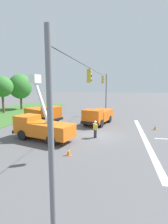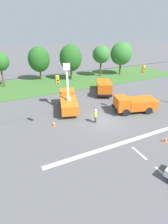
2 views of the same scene
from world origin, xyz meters
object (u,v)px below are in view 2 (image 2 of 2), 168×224
(tree_east, at_px, (71,58))
(tree_east_end, at_px, (121,54))
(tree_centre, at_px, (39,59))
(utility_truck_support_near, at_px, (104,87))
(utility_truck_support_far, at_px, (134,104))
(road_worker, at_px, (96,115))
(utility_truck_bucket_lift, at_px, (68,100))
(traffic_cone_mid_right, at_px, (54,123))
(traffic_cone_foreground_left, at_px, (158,100))
(tree_far_east, at_px, (101,55))
(traffic_cone_mid_left, at_px, (165,139))

(tree_east, relative_size, tree_east_end, 0.99)
(tree_centre, height_order, utility_truck_support_near, tree_centre)
(tree_centre, xyz_separation_m, utility_truck_support_far, (8.00, -21.37, -3.23))
(utility_truck_support_far, xyz_separation_m, road_worker, (-6.30, -0.47, -0.19))
(utility_truck_support_far, bearing_deg, utility_truck_bucket_lift, 149.69)
(traffic_cone_mid_right, bearing_deg, utility_truck_support_near, 31.99)
(utility_truck_bucket_lift, distance_m, traffic_cone_foreground_left, 14.01)
(tree_far_east, height_order, traffic_cone_mid_right, tree_far_east)
(utility_truck_support_far, bearing_deg, tree_east, 95.62)
(tree_far_east, relative_size, traffic_cone_mid_right, 10.64)
(tree_east, xyz_separation_m, tree_far_east, (7.30, -0.25, 0.30))
(tree_east_end, bearing_deg, road_worker, -132.76)
(tree_centre, distance_m, utility_truck_support_near, 15.92)
(tree_centre, distance_m, road_worker, 22.17)
(traffic_cone_mid_left, bearing_deg, road_worker, 124.32)
(tree_east, height_order, tree_far_east, tree_east)
(tree_east_end, bearing_deg, traffic_cone_mid_right, -142.35)
(utility_truck_bucket_lift, distance_m, road_worker, 5.36)
(utility_truck_support_near, distance_m, traffic_cone_mid_left, 15.32)
(tree_east, distance_m, utility_truck_support_far, 19.09)
(road_worker, height_order, traffic_cone_mid_right, road_worker)
(tree_east, xyz_separation_m, utility_truck_support_near, (1.93, -10.65, -3.42))
(utility_truck_bucket_lift, bearing_deg, tree_centre, 90.26)
(tree_east, bearing_deg, traffic_cone_foreground_left, -67.79)
(tree_east, distance_m, traffic_cone_mid_right, 20.48)
(tree_east_end, relative_size, utility_truck_bucket_lift, 1.14)
(traffic_cone_mid_left, bearing_deg, utility_truck_support_near, 83.12)
(traffic_cone_mid_right, bearing_deg, tree_east_end, 37.65)
(tree_east, xyz_separation_m, tree_east_end, (12.39, -0.92, 0.29))
(utility_truck_support_near, relative_size, traffic_cone_mid_right, 10.00)
(traffic_cone_mid_left, height_order, traffic_cone_mid_right, traffic_cone_mid_left)
(tree_far_east, xyz_separation_m, utility_truck_bucket_lift, (-13.38, -13.80, -3.60))
(traffic_cone_foreground_left, height_order, traffic_cone_mid_right, traffic_cone_foreground_left)
(tree_east_end, distance_m, traffic_cone_mid_right, 27.86)
(utility_truck_support_far, height_order, traffic_cone_mid_right, utility_truck_support_far)
(utility_truck_bucket_lift, distance_m, traffic_cone_mid_right, 5.01)
(utility_truck_support_far, relative_size, road_worker, 3.52)
(tree_east, bearing_deg, utility_truck_support_near, -79.72)
(tree_east_end, bearing_deg, tree_far_east, 172.55)
(traffic_cone_foreground_left, bearing_deg, tree_east_end, 73.49)
(tree_far_east, relative_size, road_worker, 3.89)
(tree_centre, bearing_deg, road_worker, -85.57)
(traffic_cone_foreground_left, xyz_separation_m, traffic_cone_mid_right, (-16.69, 0.28, -0.10))
(traffic_cone_mid_left, bearing_deg, tree_far_east, 74.27)
(tree_centre, xyz_separation_m, tree_east, (6.16, -2.69, 0.23))
(utility_truck_bucket_lift, relative_size, road_worker, 3.73)
(tree_centre, xyz_separation_m, utility_truck_support_near, (8.09, -13.34, -3.19))
(tree_east_end, relative_size, utility_truck_support_near, 1.16)
(tree_far_east, distance_m, traffic_cone_mid_right, 24.56)
(utility_truck_support_near, bearing_deg, tree_east_end, 42.92)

